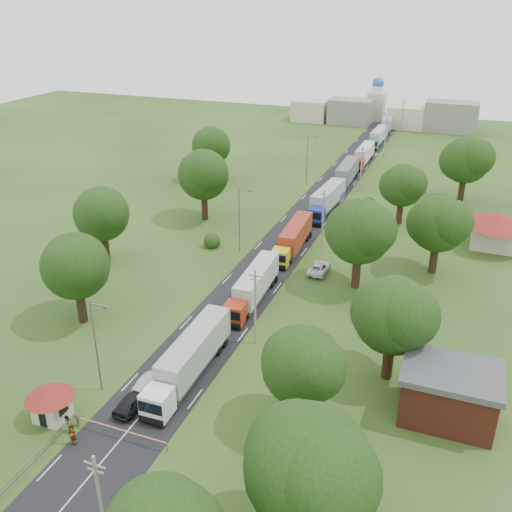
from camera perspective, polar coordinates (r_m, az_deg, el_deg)
The scene contains 44 objects.
ground at distance 70.89m, azimuth -2.20°, elevation -4.86°, with size 260.00×260.00×0.00m, color #264416.
road at distance 87.65m, azimuth 2.92°, elevation 1.23°, with size 8.00×200.00×0.04m, color black.
boom_barrier at distance 53.27m, azimuth -14.65°, elevation -16.18°, with size 9.22×0.35×1.18m.
guard_booth at distance 55.58m, azimuth -19.88°, elevation -13.32°, with size 4.40×4.40×3.45m.
info_sign at distance 98.83m, azimuth 8.60°, elevation 5.64°, with size 0.12×3.10×4.10m.
pole_0 at distance 41.90m, azimuth -15.23°, elevation -23.02°, with size 1.60×0.24×9.00m.
pole_1 at distance 61.13m, azimuth -0.08°, elevation -5.02°, with size 1.60×0.24×9.00m.
pole_2 at distance 85.37m, azimuth 6.72°, elevation 3.82°, with size 1.60×0.24×9.00m.
pole_3 at distance 111.38m, azimuth 10.47°, elevation 8.63°, with size 1.60×0.24×9.00m.
pole_4 at distance 138.17m, azimuth 12.83°, elevation 11.58°, with size 1.60×0.24×9.00m.
pole_5 at distance 165.37m, azimuth 14.45°, elevation 13.56°, with size 1.60×0.24×9.00m.
lamp_0 at distance 55.69m, azimuth -15.66°, elevation -8.31°, with size 2.03×0.22×10.00m.
lamp_1 at distance 82.91m, azimuth -1.60°, elevation 3.97°, with size 2.03×0.22×10.00m.
lamp_2 at distance 114.44m, azimuth 5.21°, elevation 9.83°, with size 2.03×0.22×10.00m.
tree_1 at distance 38.72m, azimuth 5.34°, elevation -20.19°, with size 9.60×9.60×12.05m.
tree_2 at distance 49.17m, azimuth 4.68°, elevation -10.76°, with size 8.00×8.00×10.10m.
tree_3 at distance 56.24m, azimuth 13.58°, elevation -5.69°, with size 8.80×8.80×11.07m.
tree_4 at distance 72.91m, azimuth 10.33°, elevation 2.48°, with size 9.60×9.60×12.05m.
tree_5 at distance 79.68m, azimuth 17.81°, elevation 3.14°, with size 8.80×8.80×11.07m.
tree_6 at distance 96.39m, azimuth 14.46°, elevation 6.88°, with size 8.00×8.00×10.10m.
tree_7 at distance 110.03m, azimuth 20.29°, elevation 9.02°, with size 9.60×9.60×12.05m.
tree_10 at distance 67.22m, azimuth -17.53°, elevation -0.90°, with size 8.80×8.80×11.07m.
tree_11 at distance 82.12m, azimuth -15.15°, elevation 4.13°, with size 8.80×8.80×11.07m.
tree_12 at distance 95.13m, azimuth -5.25°, elevation 8.13°, with size 9.60×9.60×12.05m.
tree_13 at distance 116.01m, azimuth -4.49°, elevation 10.92°, with size 8.80×8.80×11.07m.
house_brick at distance 55.09m, azimuth 18.74°, elevation -12.87°, with size 8.60×6.60×5.20m.
house_cream at distance 92.15m, azimuth 23.07°, elevation 2.84°, with size 10.08×10.08×5.80m.
distant_town at distance 171.07m, azimuth 13.00°, elevation 13.66°, with size 52.00×8.00×8.00m.
church at distance 179.22m, azimuth 11.96°, elevation 14.87°, with size 5.00×5.00×12.30m.
truck_0 at distance 57.76m, azimuth -6.60°, elevation -10.07°, with size 2.76×15.24×4.22m.
truck_1 at distance 70.71m, azimuth -0.22°, elevation -3.00°, with size 2.95×14.19×3.92m.
truck_2 at distance 84.63m, azimuth 3.80°, elevation 1.84°, with size 3.03×14.18×3.92m.
truck_3 at distance 100.50m, azimuth 7.04°, elevation 5.59°, with size 3.35×15.09×4.17m.
truck_4 at distance 116.12m, azimuth 8.99°, elevation 8.12°, with size 2.78×14.85×4.11m.
truck_5 at distance 131.38m, azimuth 10.72°, elevation 9.89°, with size 2.40×13.73×3.81m.
truck_6 at distance 149.44m, azimuth 12.09°, elevation 11.58°, with size 2.59×13.68×3.79m.
truck_7 at distance 164.93m, azimuth 13.00°, elevation 12.73°, with size 2.96×13.73×3.79m.
car_lane_front at distance 55.58m, azimuth -12.20°, elevation -14.02°, with size 1.85×4.60×1.57m, color black.
car_lane_mid at distance 57.71m, azimuth -10.25°, elevation -12.19°, with size 1.61×4.62×1.52m, color #ADAFB5.
car_lane_rear at distance 61.82m, azimuth -7.50°, elevation -9.29°, with size 1.86×4.58×1.33m, color black.
car_verge_near at distance 78.79m, azimuth 6.33°, elevation -1.19°, with size 2.38×5.15×1.43m, color white.
car_verge_far at distance 91.21m, azimuth 8.99°, elevation 2.47°, with size 1.90×4.73×1.61m, color #585C60.
pedestrian_near at distance 53.05m, azimuth -17.83°, elevation -16.74°, with size 0.71×0.47×1.95m, color gray.
pedestrian_booth at distance 54.48m, azimuth -18.35°, elevation -15.70°, with size 0.84×0.65×1.72m, color gray.
Camera 1 is at (24.58, -56.39, 35.24)m, focal length 40.00 mm.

